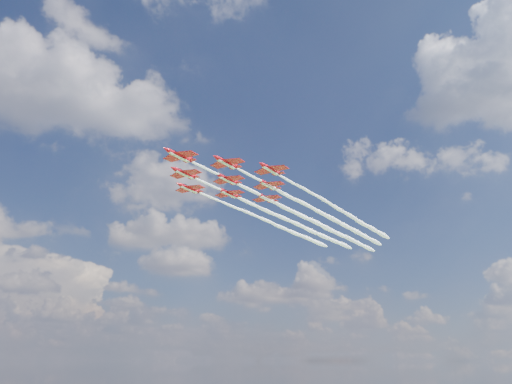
% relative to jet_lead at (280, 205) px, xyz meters
% --- Properties ---
extents(jet_lead, '(78.60, 62.41, 2.45)m').
position_rel_jet_lead_xyz_m(jet_lead, '(0.00, 0.00, 0.00)').
color(jet_lead, red).
extents(jet_row2_port, '(78.60, 62.41, 2.45)m').
position_rel_jet_lead_xyz_m(jet_row2_port, '(11.54, 0.70, 0.00)').
color(jet_row2_port, red).
extents(jet_row2_starb, '(78.60, 62.41, 2.45)m').
position_rel_jet_lead_xyz_m(jet_row2_starb, '(3.39, 11.05, 0.00)').
color(jet_row2_starb, red).
extents(jet_row3_port, '(78.60, 62.41, 2.45)m').
position_rel_jet_lead_xyz_m(jet_row3_port, '(23.08, 1.40, 0.00)').
color(jet_row3_port, red).
extents(jet_row3_centre, '(78.60, 62.41, 2.45)m').
position_rel_jet_lead_xyz_m(jet_row3_centre, '(14.93, 11.75, 0.00)').
color(jet_row3_centre, red).
extents(jet_row3_starb, '(78.60, 62.41, 2.45)m').
position_rel_jet_lead_xyz_m(jet_row3_starb, '(6.77, 22.11, 0.00)').
color(jet_row3_starb, red).
extents(jet_row4_port, '(78.60, 62.41, 2.45)m').
position_rel_jet_lead_xyz_m(jet_row4_port, '(26.47, 12.45, 0.00)').
color(jet_row4_port, red).
extents(jet_row4_starb, '(78.60, 62.41, 2.45)m').
position_rel_jet_lead_xyz_m(jet_row4_starb, '(18.31, 22.80, 0.00)').
color(jet_row4_starb, red).
extents(jet_tail, '(78.60, 62.41, 2.45)m').
position_rel_jet_lead_xyz_m(jet_tail, '(29.85, 23.50, 0.00)').
color(jet_tail, red).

